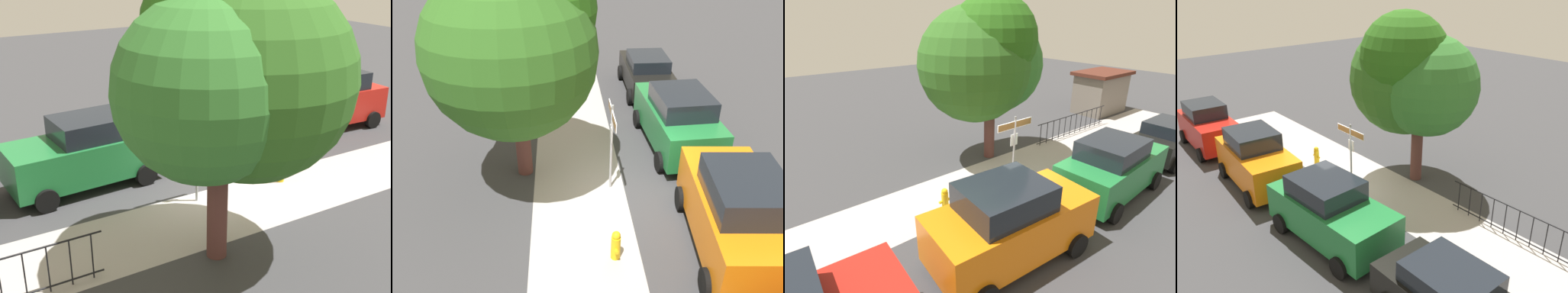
% 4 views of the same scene
% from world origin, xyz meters
% --- Properties ---
extents(ground_plane, '(60.00, 60.00, 0.00)m').
position_xyz_m(ground_plane, '(0.00, 0.00, 0.00)').
color(ground_plane, '#38383A').
extents(sidewalk_strip, '(24.00, 2.60, 0.00)m').
position_xyz_m(sidewalk_strip, '(2.00, 1.30, 0.00)').
color(sidewalk_strip, '#A9A39F').
rests_on(sidewalk_strip, ground_plane).
extents(street_sign, '(1.56, 0.07, 2.62)m').
position_xyz_m(street_sign, '(0.52, 0.40, 1.87)').
color(street_sign, '#9EA0A5').
rests_on(street_sign, ground_plane).
extents(shade_tree, '(5.13, 4.32, 6.53)m').
position_xyz_m(shade_tree, '(1.19, 2.82, 4.13)').
color(shade_tree, brown).
rests_on(shade_tree, ground_plane).
extents(car_red, '(4.13, 2.09, 2.13)m').
position_xyz_m(car_red, '(-7.00, -2.25, 1.05)').
color(car_red, red).
rests_on(car_red, ground_plane).
extents(car_orange, '(4.31, 2.29, 2.19)m').
position_xyz_m(car_orange, '(-2.09, -2.18, 1.08)').
color(car_orange, orange).
rests_on(car_orange, ground_plane).
extents(car_green, '(4.42, 2.28, 2.05)m').
position_xyz_m(car_green, '(2.73, -2.06, 1.02)').
color(car_green, '#1F7035').
rests_on(car_green, ground_plane).
extents(iron_fence, '(5.47, 0.04, 1.07)m').
position_xyz_m(iron_fence, '(6.67, 2.30, 0.56)').
color(iron_fence, black).
rests_on(iron_fence, ground_plane).
extents(fire_hydrant, '(0.42, 0.22, 0.78)m').
position_xyz_m(fire_hydrant, '(-2.23, 0.60, 0.38)').
color(fire_hydrant, yellow).
rests_on(fire_hydrant, ground_plane).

